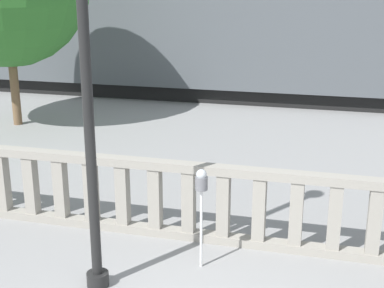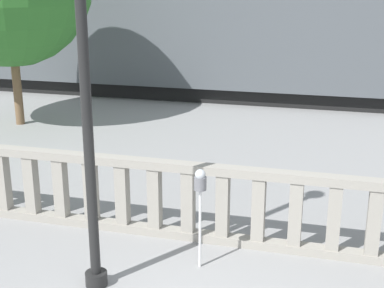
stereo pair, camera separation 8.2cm
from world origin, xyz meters
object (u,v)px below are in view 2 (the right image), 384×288
lamppost (83,44)px  train_far (265,29)px  train_near (179,43)px  parking_meter (200,188)px

lamppost → train_far: 20.91m
train_near → train_far: (2.16, 7.55, -0.00)m
lamppost → parking_meter: bearing=35.0°
train_near → train_far: size_ratio=0.67×
parking_meter → train_near: 13.09m
train_near → train_far: train_far is taller
parking_meter → train_near: (-4.10, 12.41, 0.69)m
parking_meter → train_far: (-1.93, 19.96, 0.69)m
train_far → lamppost: bearing=-88.2°
parking_meter → train_far: train_far is taller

